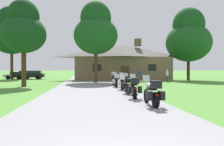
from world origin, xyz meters
TOP-DOWN VIEW (x-y plane):
  - ground_plane at (0.00, 20.00)m, footprint 500.00×500.00m
  - asphalt_driveway at (0.00, 18.00)m, footprint 6.40×80.00m
  - motorcycle_silver_nearest_to_camera at (2.34, 6.52)m, footprint 0.72×2.08m
  - motorcycle_white_second_in_row at (2.14, 9.25)m, footprint 0.88×2.08m
  - motorcycle_blue_third_in_row at (2.23, 11.78)m, footprint 0.77×2.08m
  - motorcycle_silver_fourth_in_row at (2.30, 14.47)m, footprint 0.85×2.08m
  - motorcycle_orange_fifth_in_row at (2.16, 17.03)m, footprint 0.74×2.08m
  - motorcycle_orange_farthest_in_row at (2.25, 19.37)m, footprint 0.66×2.08m
  - stone_lodge at (4.79, 30.55)m, footprint 14.47×6.37m
  - bystander_blue_shirt_near_lodge at (6.66, 26.46)m, footprint 0.48×0.38m
  - bystander_white_shirt_beside_signpost at (9.47, 24.04)m, footprint 0.30×0.54m
  - tree_by_lodge_front at (0.69, 24.98)m, footprint 5.41×5.41m
  - tree_right_of_lodge at (14.40, 28.73)m, footprint 6.56×6.56m
  - tree_left_near at (-6.28, 18.98)m, footprint 4.13×4.13m
  - tree_left_far at (-12.36, 34.80)m, footprint 6.35×6.35m
  - parked_black_suv_far_left at (-9.57, 34.82)m, footprint 4.65×2.00m
  - parked_silver_sedan_far_left at (-11.71, 35.77)m, footprint 4.22×1.96m

SIDE VIEW (x-z plane):
  - ground_plane at x=0.00m, z-range 0.00..0.00m
  - asphalt_driveway at x=0.00m, z-range 0.00..0.06m
  - motorcycle_silver_nearest_to_camera at x=2.34m, z-range -0.04..1.26m
  - motorcycle_white_second_in_row at x=2.14m, z-range -0.04..1.26m
  - motorcycle_blue_third_in_row at x=2.23m, z-range -0.04..1.26m
  - motorcycle_silver_fourth_in_row at x=2.30m, z-range -0.04..1.26m
  - motorcycle_orange_fifth_in_row at x=2.16m, z-range -0.04..1.26m
  - motorcycle_orange_farthest_in_row at x=2.25m, z-range -0.03..1.27m
  - parked_silver_sedan_far_left at x=-11.71m, z-range 0.04..1.24m
  - parked_black_suv_far_left at x=-9.57m, z-range 0.08..1.48m
  - bystander_blue_shirt_near_lodge at x=6.66m, z-range 0.10..1.76m
  - bystander_white_shirt_beside_signpost at x=9.47m, z-range 0.10..1.76m
  - stone_lodge at x=4.79m, z-range -0.37..5.85m
  - tree_left_near at x=-6.28m, z-range 1.32..9.41m
  - tree_right_of_lodge at x=14.40m, z-range 1.00..11.62m
  - tree_by_lodge_front at x=0.69m, z-range 1.43..11.39m
  - tree_left_far at x=-12.36m, z-range 1.67..13.36m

